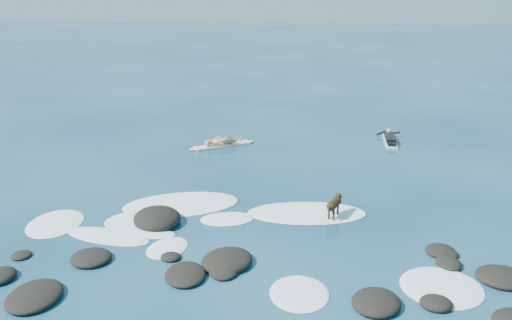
# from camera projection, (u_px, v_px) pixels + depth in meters

# --- Properties ---
(ground) EXTENTS (160.00, 160.00, 0.00)m
(ground) POSITION_uv_depth(u_px,v_px,m) (241.00, 229.00, 17.30)
(ground) COLOR #0A2642
(ground) RESTS_ON ground
(reef_rocks) EXTENTS (13.93, 6.38, 0.60)m
(reef_rocks) POSITION_uv_depth(u_px,v_px,m) (231.00, 262.00, 15.08)
(reef_rocks) COLOR black
(reef_rocks) RESTS_ON ground
(breaking_foam) EXTENTS (13.17, 7.88, 0.12)m
(breaking_foam) POSITION_uv_depth(u_px,v_px,m) (217.00, 227.00, 17.35)
(breaking_foam) COLOR white
(breaking_foam) RESTS_ON ground
(standing_surfer_rig) EXTENTS (2.82, 1.87, 1.78)m
(standing_surfer_rig) POSITION_uv_depth(u_px,v_px,m) (222.00, 131.00, 25.40)
(standing_surfer_rig) COLOR beige
(standing_surfer_rig) RESTS_ON ground
(paddling_surfer_rig) EXTENTS (1.12, 2.50, 0.43)m
(paddling_surfer_rig) POSITION_uv_depth(u_px,v_px,m) (390.00, 139.00, 26.23)
(paddling_surfer_rig) COLOR white
(paddling_surfer_rig) RESTS_ON ground
(dog) EXTENTS (0.57, 1.11, 0.74)m
(dog) POSITION_uv_depth(u_px,v_px,m) (334.00, 203.00, 17.92)
(dog) COLOR black
(dog) RESTS_ON ground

